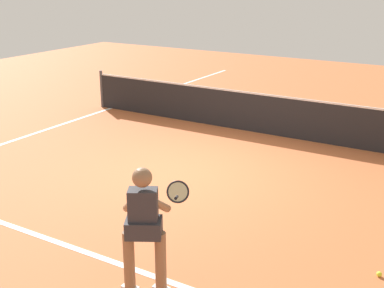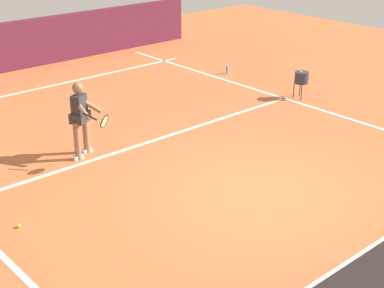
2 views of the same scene
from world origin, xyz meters
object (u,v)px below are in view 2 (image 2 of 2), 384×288
object	(u,v)px
tennis_ball_near	(19,226)
ball_hopper	(302,78)
tennis_player	(81,117)
water_bottle	(227,70)

from	to	relation	value
tennis_ball_near	ball_hopper	distance (m)	8.58
tennis_ball_near	ball_hopper	world-z (taller)	ball_hopper
tennis_player	tennis_ball_near	distance (m)	2.94
ball_hopper	tennis_ball_near	bearing A→B (deg)	7.92
tennis_ball_near	water_bottle	size ratio (longest dim) A/B	0.28
tennis_ball_near	water_bottle	world-z (taller)	water_bottle
tennis_player	ball_hopper	size ratio (longest dim) A/B	2.09
tennis_ball_near	water_bottle	xyz separation A→B (m)	(-8.61, -4.04, 0.09)
tennis_ball_near	water_bottle	bearing A→B (deg)	-154.88
ball_hopper	water_bottle	xyz separation A→B (m)	(-0.13, -2.86, -0.43)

